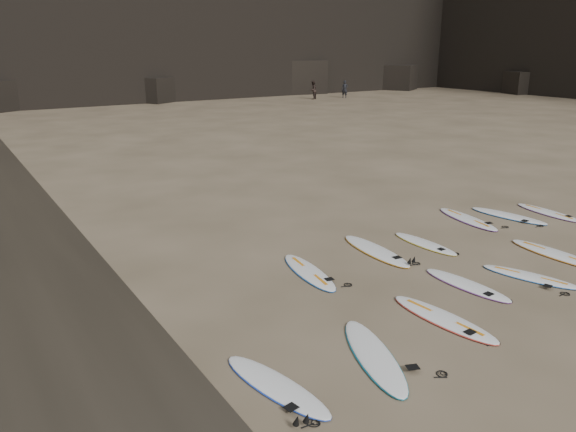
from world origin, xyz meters
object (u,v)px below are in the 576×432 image
surfboard_1 (443,318)px  person_a (345,89)px  surfboard_7 (425,243)px  surfboard_2 (467,284)px  surfboard_6 (376,250)px  surfboard_9 (508,216)px  surfboard_11 (276,385)px  surfboard_3 (530,276)px  person_b (313,90)px  surfboard_10 (548,212)px  surfboard_4 (556,254)px  surfboard_8 (467,219)px  surfboard_0 (374,355)px  surfboard_5 (309,272)px

surfboard_1 → person_a: person_a is taller
surfboard_1 → surfboard_7: (2.96, 3.43, -0.01)m
surfboard_1 → surfboard_2: bearing=23.2°
surfboard_6 → surfboard_7: 1.58m
surfboard_1 → surfboard_6: (1.41, 3.73, 0.00)m
surfboard_9 → surfboard_11: bearing=-170.5°
surfboard_3 → person_b: size_ratio=1.26×
person_a → surfboard_7: bearing=-70.3°
surfboard_10 → surfboard_3: bearing=-145.5°
person_b → surfboard_6: bearing=22.8°
surfboard_7 → surfboard_11: 7.94m
surfboard_4 → surfboard_8: surfboard_4 is taller
surfboard_7 → surfboard_2: bearing=-117.6°
person_a → person_b: 3.55m
surfboard_9 → person_a: size_ratio=1.46×
surfboard_1 → surfboard_11: surfboard_1 is taller
surfboard_8 → surfboard_10: 3.00m
surfboard_8 → surfboard_3: bearing=-111.5°
person_a → surfboard_3: bearing=-67.6°
surfboard_2 → person_a: person_a is taller
surfboard_10 → person_a: (19.35, 35.96, 0.84)m
surfboard_2 → surfboard_7: size_ratio=1.05×
person_a → surfboard_11: bearing=-74.5°
surfboard_6 → person_a: size_ratio=1.57×
surfboard_10 → person_b: person_b is taller
surfboard_0 → surfboard_8: surfboard_0 is taller
surfboard_0 → person_b: 48.38m
person_b → surfboard_9: bearing=29.7°
surfboard_1 → surfboard_11: (-4.11, -0.18, -0.00)m
surfboard_9 → person_b: 40.10m
surfboard_4 → surfboard_8: 3.44m
surfboard_0 → surfboard_6: (3.55, 4.07, 0.00)m
surfboard_6 → surfboard_9: (5.78, 0.15, -0.00)m
surfboard_11 → surfboard_10: bearing=4.6°
surfboard_10 → surfboard_5: bearing=-175.9°
surfboard_3 → surfboard_5: surfboard_5 is taller
surfboard_11 → surfboard_7: bearing=15.9°
surfboard_7 → person_a: 43.81m
surfboard_3 → surfboard_6: size_ratio=0.83×
surfboard_6 → surfboard_10: bearing=1.6°
surfboard_3 → person_a: person_a is taller
surfboard_5 → surfboard_3: bearing=-27.1°
surfboard_6 → surfboard_10: surfboard_6 is taller
surfboard_4 → surfboard_6: bearing=144.8°
surfboard_10 → surfboard_11: bearing=-159.8°
surfboard_2 → surfboard_11: (-5.84, -1.07, 0.00)m
surfboard_11 → person_a: size_ratio=1.38×
surfboard_3 → person_b: (21.10, 39.64, 0.87)m
surfboard_4 → surfboard_10: bearing=37.0°
surfboard_8 → person_b: person_b is taller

